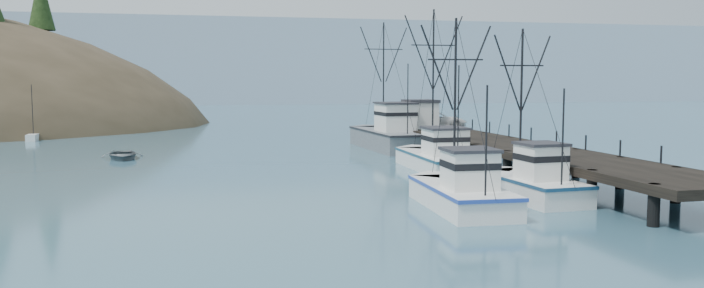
# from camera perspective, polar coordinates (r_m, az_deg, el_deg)

# --- Properties ---
(ground) EXTENTS (400.00, 400.00, 0.00)m
(ground) POSITION_cam_1_polar(r_m,az_deg,el_deg) (33.16, 3.31, -6.41)
(ground) COLOR #335D72
(ground) RESTS_ON ground
(pier) EXTENTS (6.00, 44.00, 2.00)m
(pier) POSITION_cam_1_polar(r_m,az_deg,el_deg) (52.81, 12.89, -0.26)
(pier) COLOR black
(pier) RESTS_ON ground
(distant_ridge) EXTENTS (360.00, 40.00, 26.00)m
(distant_ridge) POSITION_cam_1_polar(r_m,az_deg,el_deg) (202.11, -8.00, 3.43)
(distant_ridge) COLOR #9EB2C6
(distant_ridge) RESTS_ON ground
(distant_ridge_far) EXTENTS (180.00, 25.00, 18.00)m
(distant_ridge_far) POSITION_cam_1_polar(r_m,az_deg,el_deg) (218.32, -21.58, 3.25)
(distant_ridge_far) COLOR silver
(distant_ridge_far) RESTS_ON ground
(moored_sailboats) EXTENTS (20.06, 17.77, 6.35)m
(moored_sailboats) POSITION_cam_1_polar(r_m,az_deg,el_deg) (89.90, -26.97, 0.70)
(moored_sailboats) COLOR white
(moored_sailboats) RESTS_ON ground
(trawler_near) EXTENTS (3.58, 9.68, 10.03)m
(trawler_near) POSITION_cam_1_polar(r_m,az_deg,el_deg) (40.68, 14.37, -3.19)
(trawler_near) COLOR white
(trawler_near) RESTS_ON ground
(trawler_mid) EXTENTS (3.91, 10.34, 10.37)m
(trawler_mid) POSITION_cam_1_polar(r_m,az_deg,el_deg) (36.82, 8.93, -3.98)
(trawler_mid) COLOR white
(trawler_mid) RESTS_ON ground
(trawler_far) EXTENTS (4.24, 12.26, 12.43)m
(trawler_far) POSITION_cam_1_polar(r_m,az_deg,el_deg) (52.33, 7.09, -1.18)
(trawler_far) COLOR white
(trawler_far) RESTS_ON ground
(work_vessel) EXTENTS (5.08, 15.15, 12.73)m
(work_vessel) POSITION_cam_1_polar(r_m,az_deg,el_deg) (67.41, 3.02, 0.67)
(work_vessel) COLOR slate
(work_vessel) RESTS_ON ground
(pier_shed) EXTENTS (3.00, 3.20, 2.80)m
(pier_shed) POSITION_cam_1_polar(r_m,az_deg,el_deg) (67.46, 5.70, 2.52)
(pier_shed) COLOR silver
(pier_shed) RESTS_ON pier
(pickup_truck) EXTENTS (6.00, 4.06, 1.53)m
(pickup_truck) POSITION_cam_1_polar(r_m,az_deg,el_deg) (68.34, 7.23, 1.99)
(pickup_truck) COLOR silver
(pickup_truck) RESTS_ON pier
(motorboat) EXTENTS (3.98, 5.26, 1.03)m
(motorboat) POSITION_cam_1_polar(r_m,az_deg,el_deg) (61.74, -18.55, -1.18)
(motorboat) COLOR #575D60
(motorboat) RESTS_ON ground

